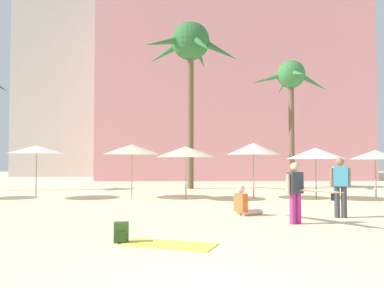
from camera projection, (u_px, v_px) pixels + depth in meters
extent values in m
cube|color=pink|center=(230.00, 78.00, 38.82)|extent=(23.73, 10.17, 19.45)
cube|color=#BCB7AD|center=(111.00, 78.00, 48.55)|extent=(19.36, 11.19, 23.39)
cylinder|color=brown|center=(190.00, 114.00, 24.55)|extent=(0.39, 0.39, 9.04)
sphere|color=#2D6B33|center=(191.00, 41.00, 24.75)|extent=(2.35, 2.35, 2.35)
cone|color=#2D6B33|center=(219.00, 50.00, 24.46)|extent=(2.59, 0.94, 1.72)
cone|color=#2D6B33|center=(200.00, 56.00, 26.42)|extent=(1.40, 2.63, 1.49)
cone|color=#2D6B33|center=(166.00, 53.00, 25.60)|extent=(2.52, 1.78, 1.46)
cone|color=#2D6B33|center=(164.00, 42.00, 23.73)|extent=(2.54, 1.83, 1.24)
cone|color=#2D6B33|center=(201.00, 44.00, 23.11)|extent=(1.35, 2.56, 1.73)
cylinder|color=brown|center=(292.00, 131.00, 24.56)|extent=(0.34, 0.34, 7.00)
sphere|color=#387A3D|center=(291.00, 74.00, 24.71)|extent=(1.72, 1.72, 1.72)
cone|color=#387A3D|center=(312.00, 82.00, 24.66)|extent=(1.95, 0.47, 1.33)
cone|color=#387A3D|center=(283.00, 85.00, 26.02)|extent=(0.62, 2.01, 1.21)
cone|color=#387A3D|center=(268.00, 79.00, 24.67)|extent=(2.04, 0.39, 0.94)
cone|color=#387A3D|center=(298.00, 73.00, 23.30)|extent=(0.42, 2.05, 0.88)
cylinder|color=gray|center=(254.00, 170.00, 18.09)|extent=(0.06, 0.06, 2.49)
cone|color=beige|center=(253.00, 149.00, 18.13)|extent=(2.40, 2.40, 0.54)
cylinder|color=gray|center=(376.00, 174.00, 18.36)|extent=(0.06, 0.06, 2.18)
cone|color=beige|center=(375.00, 155.00, 18.39)|extent=(2.25, 2.25, 0.43)
cylinder|color=gray|center=(36.00, 172.00, 18.03)|extent=(0.06, 0.06, 2.37)
cone|color=white|center=(37.00, 149.00, 18.08)|extent=(2.49, 2.49, 0.36)
cylinder|color=gray|center=(186.00, 173.00, 17.59)|extent=(0.06, 0.06, 2.31)
cone|color=beige|center=(186.00, 152.00, 17.63)|extent=(2.63, 2.63, 0.47)
cylinder|color=gray|center=(132.00, 171.00, 18.32)|extent=(0.06, 0.06, 2.43)
cone|color=beige|center=(132.00, 149.00, 18.36)|extent=(2.62, 2.62, 0.46)
cylinder|color=gray|center=(316.00, 173.00, 17.65)|extent=(0.06, 0.06, 2.25)
cone|color=white|center=(316.00, 153.00, 17.69)|extent=(2.58, 2.58, 0.50)
cube|color=#F4CC4C|center=(169.00, 245.00, 7.99)|extent=(2.01, 1.40, 0.01)
cube|color=#3A6228|center=(121.00, 232.00, 8.25)|extent=(0.32, 0.21, 0.42)
cube|color=#2E4F20|center=(121.00, 237.00, 8.13)|extent=(0.22, 0.08, 0.18)
cylinder|color=#B7337F|center=(293.00, 209.00, 10.64)|extent=(0.22, 0.22, 0.81)
cylinder|color=#B7337F|center=(298.00, 208.00, 10.74)|extent=(0.22, 0.22, 0.81)
cube|color=#333842|center=(295.00, 183.00, 10.72)|extent=(0.46, 0.38, 0.56)
sphere|color=#D1A889|center=(295.00, 167.00, 10.74)|extent=(0.33, 0.33, 0.24)
cylinder|color=#D1A889|center=(288.00, 184.00, 10.60)|extent=(0.14, 0.14, 0.53)
cylinder|color=#D1A889|center=(302.00, 184.00, 10.85)|extent=(0.14, 0.14, 0.53)
ellipsoid|color=beige|center=(292.00, 189.00, 11.01)|extent=(2.07, 2.81, 0.08)
ellipsoid|color=maroon|center=(292.00, 189.00, 11.01)|extent=(2.09, 2.83, 0.04)
cube|color=black|center=(333.00, 197.00, 9.98)|extent=(0.07, 0.09, 0.18)
cylinder|color=beige|center=(248.00, 212.00, 12.59)|extent=(0.72, 0.55, 0.16)
cylinder|color=beige|center=(252.00, 212.00, 12.43)|extent=(0.72, 0.55, 0.16)
cube|color=orange|center=(241.00, 203.00, 12.30)|extent=(0.40, 0.45, 0.55)
sphere|color=beige|center=(241.00, 189.00, 12.32)|extent=(0.33, 0.33, 0.24)
cylinder|color=#3D3D42|center=(344.00, 202.00, 11.85)|extent=(0.18, 0.18, 0.92)
cylinder|color=#3D3D42|center=(337.00, 202.00, 11.88)|extent=(0.18, 0.18, 0.92)
cube|color=#4CB2DB|center=(340.00, 176.00, 11.90)|extent=(0.43, 0.28, 0.58)
sphere|color=#936B51|center=(340.00, 162.00, 11.92)|extent=(0.27, 0.27, 0.24)
cylinder|color=#936B51|center=(349.00, 178.00, 11.86)|extent=(0.11, 0.11, 0.55)
cylinder|color=#936B51|center=(331.00, 177.00, 11.93)|extent=(0.11, 0.11, 0.55)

